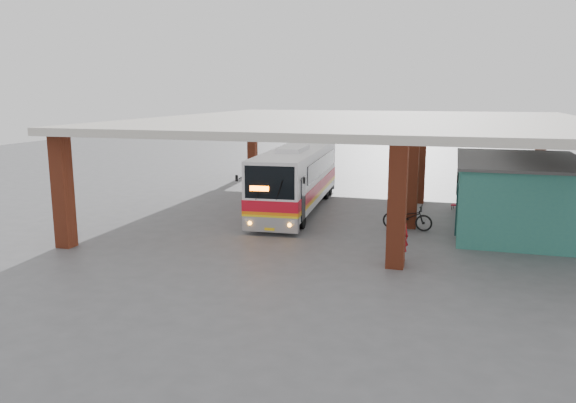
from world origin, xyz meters
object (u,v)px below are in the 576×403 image
Objects in this scene: motorcycle at (407,217)px; red_chair at (459,202)px; coach_bus at (297,178)px; pedestrian at (400,237)px.

motorcycle is 5.54m from red_chair.
coach_bus is at bearing 69.51° from motorcycle.
coach_bus reaches higher than motorcycle.
motorcycle reaches higher than red_chair.
red_chair is (2.16, 5.10, -0.17)m from motorcycle.
motorcycle is 1.25× the size of pedestrian.
coach_bus is 13.30× the size of red_chair.
red_chair is (7.93, 2.35, -1.25)m from coach_bus.
motorcycle is 4.66m from pedestrian.
motorcycle is at bearing -101.10° from pedestrian.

